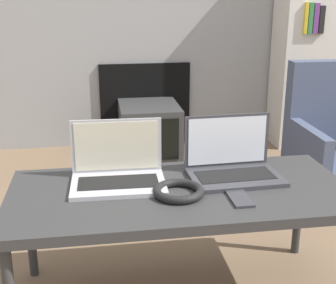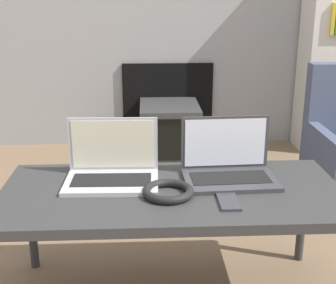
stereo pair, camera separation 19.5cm
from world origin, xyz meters
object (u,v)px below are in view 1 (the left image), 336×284
Objects in this scene: laptop_left at (118,170)px; laptop_right at (232,163)px; headphones at (179,191)px; tv at (149,130)px; phone at (239,198)px.

laptop_left is 0.99× the size of laptop_right.
laptop_right is 0.28m from headphones.
headphones is 0.37× the size of tv.
laptop_left is 1.63m from tv.
headphones is (-0.24, -0.15, -0.03)m from laptop_right.
headphones reaches higher than tv.
phone is at bearing -26.78° from laptop_left.
phone is (0.40, -0.22, -0.04)m from laptop_left.
laptop_left is 1.92× the size of headphones.
laptop_right reaches higher than headphones.
headphones is 1.75m from tv.
phone is 0.29× the size of tv.
phone is at bearing -101.59° from laptop_right.
laptop_left is 2.42× the size of phone.
tv is (-0.11, 1.79, -0.28)m from phone.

